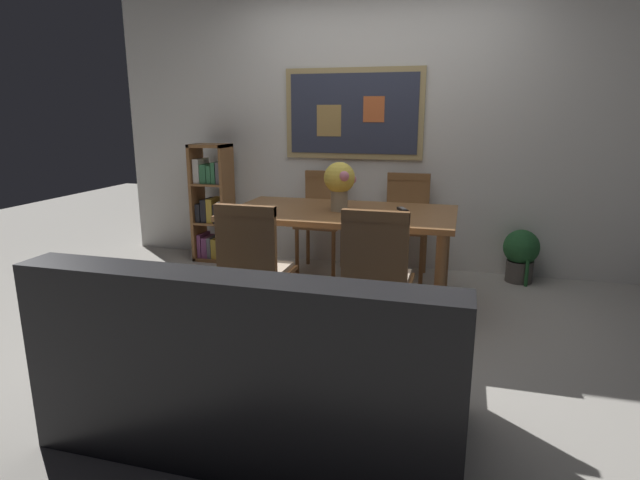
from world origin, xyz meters
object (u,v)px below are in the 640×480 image
at_px(bookshelf, 213,208).
at_px(potted_ivy, 521,254).
at_px(dining_chair_far_left, 322,212).
at_px(leather_couch, 257,371).
at_px(dining_chair_near_left, 253,262).
at_px(flower_vase, 340,181).
at_px(dining_chair_near_right, 377,270).
at_px(dining_table, 341,221).
at_px(tv_remote, 403,210).
at_px(dining_chair_far_right, 406,216).

distance_m(bookshelf, potted_ivy, 2.89).
relative_size(dining_chair_far_left, potted_ivy, 1.80).
bearing_deg(leather_couch, dining_chair_near_left, 113.48).
xyz_separation_m(potted_ivy, flower_vase, (-1.40, -0.91, 0.69)).
distance_m(dining_chair_near_right, bookshelf, 2.52).
height_order(dining_table, dining_chair_near_left, dining_chair_near_left).
relative_size(leather_couch, bookshelf, 1.57).
relative_size(dining_chair_near_right, potted_ivy, 1.80).
bearing_deg(dining_table, dining_chair_near_right, -63.64).
bearing_deg(bookshelf, tv_remote, -20.33).
height_order(dining_chair_far_left, dining_chair_near_right, same).
distance_m(leather_couch, tv_remote, 1.96).
distance_m(dining_chair_near_right, leather_couch, 1.04).
relative_size(dining_chair_near_left, dining_chair_far_right, 1.00).
xyz_separation_m(leather_couch, potted_ivy, (1.35, 2.67, -0.06)).
bearing_deg(dining_chair_near_left, dining_chair_far_right, 66.22).
xyz_separation_m(dining_chair_far_right, leather_couch, (-0.36, -2.61, -0.22)).
bearing_deg(bookshelf, dining_chair_near_right, -40.89).
relative_size(dining_chair_far_left, dining_chair_near_left, 1.00).
bearing_deg(tv_remote, dining_chair_far_left, 138.73).
bearing_deg(dining_table, leather_couch, -88.80).
bearing_deg(dining_chair_far_right, leather_couch, -97.79).
height_order(dining_chair_near_right, dining_chair_near_left, same).
height_order(dining_chair_near_left, tv_remote, dining_chair_near_left).
bearing_deg(dining_chair_near_left, dining_table, 67.63).
distance_m(leather_couch, potted_ivy, 2.99).
height_order(dining_chair_far_left, leather_couch, dining_chair_far_left).
height_order(dining_chair_far_left, bookshelf, bookshelf).
bearing_deg(tv_remote, potted_ivy, 40.02).
xyz_separation_m(dining_chair_near_right, dining_chair_far_right, (-0.02, 1.67, 0.00)).
height_order(dining_chair_near_left, flower_vase, flower_vase).
distance_m(dining_chair_far_right, leather_couch, 2.65).
bearing_deg(dining_chair_far_right, potted_ivy, 3.11).
bearing_deg(bookshelf, leather_couch, -59.46).
xyz_separation_m(dining_table, potted_ivy, (1.39, 0.89, -0.39)).
xyz_separation_m(dining_table, leather_couch, (0.04, -1.77, -0.33)).
bearing_deg(tv_remote, dining_chair_far_right, 93.83).
xyz_separation_m(dining_chair_far_left, tv_remote, (0.82, -0.72, 0.20)).
distance_m(dining_chair_far_right, potted_ivy, 1.03).
relative_size(dining_table, flower_vase, 4.62).
bearing_deg(leather_couch, dining_table, 91.20).
relative_size(dining_chair_far_left, flower_vase, 2.50).
bearing_deg(potted_ivy, leather_couch, -116.84).
xyz_separation_m(dining_chair_near_left, dining_chair_far_right, (0.75, 1.71, 0.00)).
bearing_deg(dining_chair_near_left, dining_chair_near_right, 2.82).
bearing_deg(leather_couch, flower_vase, 91.60).
bearing_deg(dining_chair_near_right, potted_ivy, 60.46).
bearing_deg(dining_chair_near_left, leather_couch, -66.52).
distance_m(dining_chair_far_left, flower_vase, 1.00).
xyz_separation_m(dining_chair_far_left, bookshelf, (-1.12, -0.00, -0.01)).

